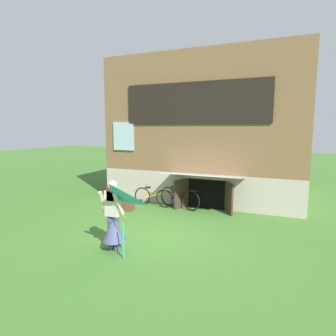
{
  "coord_description": "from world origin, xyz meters",
  "views": [
    {
      "loc": [
        3.09,
        -6.8,
        2.88
      ],
      "look_at": [
        -0.04,
        0.66,
        1.74
      ],
      "focal_mm": 30.59,
      "sensor_mm": 36.0,
      "label": 1
    }
  ],
  "objects_px": {
    "wooden_crate": "(128,204)",
    "bicycle_black": "(179,198)",
    "person": "(113,221)",
    "bicycle_yellow": "(153,197)",
    "kite": "(110,202)"
  },
  "relations": [
    {
      "from": "kite",
      "to": "wooden_crate",
      "type": "bearing_deg",
      "value": 115.5
    },
    {
      "from": "kite",
      "to": "bicycle_black",
      "type": "xyz_separation_m",
      "value": [
        -0.1,
        4.48,
        -0.95
      ]
    },
    {
      "from": "wooden_crate",
      "to": "bicycle_black",
      "type": "bearing_deg",
      "value": 31.2
    },
    {
      "from": "bicycle_yellow",
      "to": "wooden_crate",
      "type": "relative_size",
      "value": 3.61
    },
    {
      "from": "bicycle_yellow",
      "to": "kite",
      "type": "bearing_deg",
      "value": -75.16
    },
    {
      "from": "kite",
      "to": "bicycle_yellow",
      "type": "height_order",
      "value": "kite"
    },
    {
      "from": "kite",
      "to": "bicycle_black",
      "type": "height_order",
      "value": "kite"
    },
    {
      "from": "bicycle_yellow",
      "to": "bicycle_black",
      "type": "bearing_deg",
      "value": 5.98
    },
    {
      "from": "kite",
      "to": "wooden_crate",
      "type": "relative_size",
      "value": 3.73
    },
    {
      "from": "kite",
      "to": "bicycle_yellow",
      "type": "bearing_deg",
      "value": 104.09
    },
    {
      "from": "person",
      "to": "kite",
      "type": "distance_m",
      "value": 0.86
    },
    {
      "from": "person",
      "to": "wooden_crate",
      "type": "height_order",
      "value": "person"
    },
    {
      "from": "bicycle_black",
      "to": "wooden_crate",
      "type": "height_order",
      "value": "bicycle_black"
    },
    {
      "from": "person",
      "to": "bicycle_black",
      "type": "relative_size",
      "value": 1.01
    },
    {
      "from": "person",
      "to": "bicycle_black",
      "type": "xyz_separation_m",
      "value": [
        0.18,
        3.96,
        -0.33
      ]
    }
  ]
}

